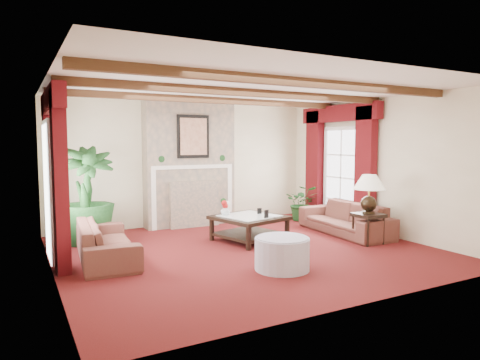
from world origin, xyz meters
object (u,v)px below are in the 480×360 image
sofa_left (106,235)px  ottoman (282,254)px  potted_palm (87,216)px  sofa_right (345,213)px  side_table (368,228)px  coffee_table (249,228)px

sofa_left → ottoman: (2.12, -1.73, -0.16)m
sofa_left → potted_palm: size_ratio=1.15×
sofa_left → sofa_right: bearing=-88.9°
potted_palm → side_table: bearing=-28.5°
sofa_right → ottoman: sofa_right is taller
sofa_right → potted_palm: 4.95m
sofa_left → potted_palm: bearing=8.7°
sofa_right → side_table: bearing=-10.7°
ottoman → potted_palm: bearing=126.2°
side_table → ottoman: 2.34m
potted_palm → side_table: 5.10m
potted_palm → coffee_table: size_ratio=1.57×
side_table → ottoman: side_table is taller
sofa_right → side_table: size_ratio=3.91×
sofa_right → ottoman: (-2.48, -1.45, -0.18)m
side_table → ottoman: bearing=-165.2°
sofa_left → potted_palm: potted_palm is taller
sofa_left → coffee_table: 2.60m
sofa_right → potted_palm: size_ratio=1.20×
sofa_right → coffee_table: size_ratio=1.89×
sofa_right → potted_palm: potted_palm is taller
ottoman → coffee_table: bearing=75.3°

